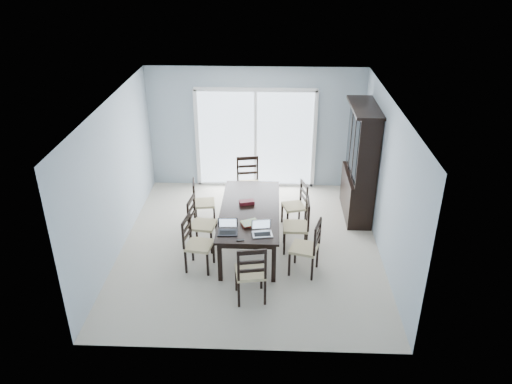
% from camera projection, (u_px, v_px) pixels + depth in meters
% --- Properties ---
extents(floor, '(5.00, 5.00, 0.00)m').
position_uv_depth(floor, '(250.00, 246.00, 8.82)').
color(floor, beige).
rests_on(floor, ground).
extents(ceiling, '(5.00, 5.00, 0.00)m').
position_uv_depth(ceiling, '(249.00, 103.00, 7.65)').
color(ceiling, white).
rests_on(ceiling, back_wall).
extents(back_wall, '(4.50, 0.02, 2.60)m').
position_uv_depth(back_wall, '(256.00, 129.00, 10.46)').
color(back_wall, '#97A8B5').
rests_on(back_wall, floor).
extents(wall_left, '(0.02, 5.00, 2.60)m').
position_uv_depth(wall_left, '(115.00, 178.00, 8.31)').
color(wall_left, '#97A8B5').
rests_on(wall_left, floor).
extents(wall_right, '(0.02, 5.00, 2.60)m').
position_uv_depth(wall_right, '(387.00, 182.00, 8.16)').
color(wall_right, '#97A8B5').
rests_on(wall_right, floor).
extents(balcony, '(4.50, 2.00, 0.10)m').
position_uv_depth(balcony, '(257.00, 168.00, 11.96)').
color(balcony, gray).
rests_on(balcony, ground).
extents(railing, '(4.50, 0.06, 1.10)m').
position_uv_depth(railing, '(259.00, 130.00, 12.58)').
color(railing, '#99999E').
rests_on(railing, balcony).
extents(dining_table, '(1.00, 2.20, 0.75)m').
position_uv_depth(dining_table, '(250.00, 213.00, 8.52)').
color(dining_table, black).
rests_on(dining_table, floor).
extents(china_hutch, '(0.50, 1.38, 2.20)m').
position_uv_depth(china_hutch, '(360.00, 164.00, 9.38)').
color(china_hutch, black).
rests_on(china_hutch, floor).
extents(sliding_door, '(2.52, 0.05, 2.18)m').
position_uv_depth(sliding_door, '(256.00, 139.00, 10.54)').
color(sliding_door, silver).
rests_on(sliding_door, floor).
extents(chair_left_near, '(0.47, 0.46, 1.07)m').
position_uv_depth(chair_left_near, '(193.00, 238.00, 8.00)').
color(chair_left_near, black).
rests_on(chair_left_near, floor).
extents(chair_left_mid, '(0.47, 0.46, 1.08)m').
position_uv_depth(chair_left_mid, '(198.00, 218.00, 8.56)').
color(chair_left_mid, black).
rests_on(chair_left_mid, floor).
extents(chair_left_far, '(0.44, 0.43, 1.01)m').
position_uv_depth(chair_left_far, '(200.00, 197.00, 9.32)').
color(chair_left_far, black).
rests_on(chair_left_far, floor).
extents(chair_right_near, '(0.52, 0.52, 1.10)m').
position_uv_depth(chair_right_near, '(310.00, 242.00, 7.86)').
color(chair_right_near, black).
rests_on(chair_right_near, floor).
extents(chair_right_mid, '(0.43, 0.42, 1.11)m').
position_uv_depth(chair_right_mid, '(301.00, 220.00, 8.48)').
color(chair_right_mid, black).
rests_on(chair_right_mid, floor).
extents(chair_right_far, '(0.48, 0.47, 1.01)m').
position_uv_depth(chair_right_far, '(299.00, 200.00, 9.23)').
color(chair_right_far, black).
rests_on(chair_right_far, floor).
extents(chair_end_near, '(0.49, 0.51, 1.14)m').
position_uv_depth(chair_end_near, '(251.00, 268.00, 7.20)').
color(chair_end_near, black).
rests_on(chair_end_near, floor).
extents(chair_end_far, '(0.51, 0.52, 1.17)m').
position_uv_depth(chair_end_far, '(248.00, 177.00, 9.93)').
color(chair_end_far, black).
rests_on(chair_end_far, floor).
extents(laptop_dark, '(0.32, 0.23, 0.21)m').
position_uv_depth(laptop_dark, '(228.00, 230.00, 7.76)').
color(laptop_dark, black).
rests_on(laptop_dark, dining_table).
extents(laptop_silver, '(0.34, 0.26, 0.21)m').
position_uv_depth(laptop_silver, '(262.00, 232.00, 7.72)').
color(laptop_silver, '#B2B2B4').
rests_on(laptop_silver, dining_table).
extents(book_stack, '(0.34, 0.31, 0.05)m').
position_uv_depth(book_stack, '(250.00, 223.00, 8.00)').
color(book_stack, maroon).
rests_on(book_stack, dining_table).
extents(cell_phone, '(0.13, 0.07, 0.01)m').
position_uv_depth(cell_phone, '(240.00, 240.00, 7.59)').
color(cell_phone, black).
rests_on(cell_phone, dining_table).
extents(game_box, '(0.28, 0.19, 0.06)m').
position_uv_depth(game_box, '(247.00, 202.00, 8.63)').
color(game_box, '#4A0E11').
rests_on(game_box, dining_table).
extents(hot_tub, '(1.91, 1.75, 0.89)m').
position_uv_depth(hot_tub, '(236.00, 146.00, 11.91)').
color(hot_tub, maroon).
rests_on(hot_tub, balcony).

